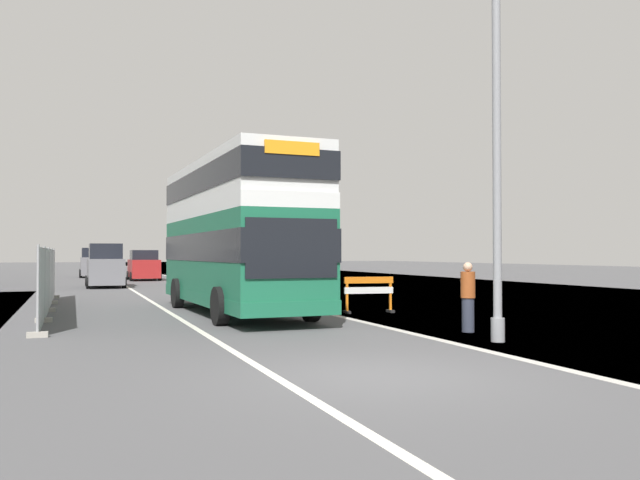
{
  "coord_description": "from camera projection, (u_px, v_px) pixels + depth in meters",
  "views": [
    {
      "loc": [
        -4.32,
        -9.07,
        1.85
      ],
      "look_at": [
        1.72,
        7.03,
        2.2
      ],
      "focal_mm": 37.14,
      "sensor_mm": 36.0,
      "label": 1
    }
  ],
  "objects": [
    {
      "name": "car_oncoming_near",
      "position": [
        105.0,
        267.0,
        36.33
      ],
      "size": [
        2.02,
        4.5,
        2.38
      ],
      "color": "slate",
      "rests_on": "ground"
    },
    {
      "name": "roadworks_barrier",
      "position": [
        369.0,
        290.0,
        20.57
      ],
      "size": [
        1.6,
        0.62,
        1.12
      ],
      "color": "orange",
      "rests_on": "ground"
    },
    {
      "name": "double_decker_bus",
      "position": [
        235.0,
        233.0,
        20.42
      ],
      "size": [
        3.05,
        10.36,
        4.66
      ],
      "color": "#196042",
      "rests_on": "ground"
    },
    {
      "name": "car_receding_far",
      "position": [
        93.0,
        263.0,
        51.42
      ],
      "size": [
        1.95,
        4.07,
        2.28
      ],
      "color": "slate",
      "rests_on": "ground"
    },
    {
      "name": "lamppost_foreground",
      "position": [
        497.0,
        165.0,
        13.89
      ],
      "size": [
        0.29,
        0.7,
        7.88
      ],
      "color": "gray",
      "rests_on": "ground"
    },
    {
      "name": "pedestrian_at_kerb",
      "position": [
        468.0,
        297.0,
        15.55
      ],
      "size": [
        0.34,
        0.34,
        1.64
      ],
      "color": "#2D3342",
      "rests_on": "ground"
    },
    {
      "name": "construction_site_fence",
      "position": [
        48.0,
        281.0,
        20.93
      ],
      "size": [
        0.44,
        13.8,
        2.05
      ],
      "color": "#A8AAAD",
      "rests_on": "ground"
    },
    {
      "name": "ground",
      "position": [
        411.0,
        375.0,
        10.28
      ],
      "size": [
        140.0,
        280.0,
        0.1
      ],
      "color": "#4C4C4F"
    },
    {
      "name": "car_receding_mid",
      "position": [
        144.0,
        266.0,
        45.76
      ],
      "size": [
        2.07,
        4.06,
        2.08
      ],
      "color": "maroon",
      "rests_on": "ground"
    }
  ]
}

